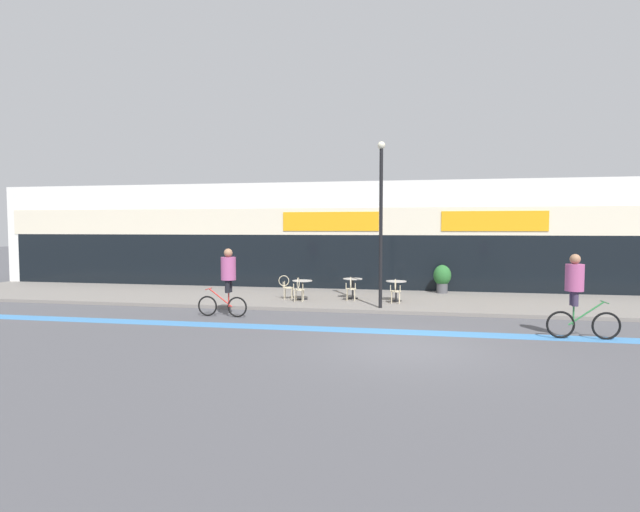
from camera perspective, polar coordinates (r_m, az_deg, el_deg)
ground_plane at (r=12.21m, az=9.72°, el=-10.27°), size 120.00×120.00×0.00m
sidewalk_slab at (r=19.33m, az=10.07°, el=-5.07°), size 40.00×5.50×0.12m
storefront_facade at (r=23.84m, az=10.23°, el=2.22°), size 40.00×4.06×4.88m
bike_lane_stripe at (r=13.93m, az=9.84°, el=-8.57°), size 36.00×0.70×0.01m
bistro_table_0 at (r=18.98m, az=-2.03°, el=-3.41°), size 0.76×0.76×0.72m
bistro_table_1 at (r=19.24m, az=3.76°, el=-3.23°), size 0.74×0.74×0.77m
bistro_table_2 at (r=18.73m, az=8.70°, el=-3.48°), size 0.76×0.76×0.75m
cafe_chair_0_near at (r=18.38m, az=-2.45°, el=-3.64°), size 0.42×0.58×0.90m
cafe_chair_0_side at (r=19.12m, az=-3.87°, el=-3.38°), size 0.59×0.44×0.90m
cafe_chair_1_near at (r=18.62m, az=3.54°, el=-3.55°), size 0.42×0.59×0.90m
cafe_chair_2_near at (r=18.11m, az=8.62°, el=-3.78°), size 0.41×0.58×0.90m
planter_pot at (r=21.37m, az=13.80°, el=-2.39°), size 0.72×0.72×1.17m
lamp_post at (r=16.95m, az=6.98°, el=4.87°), size 0.26×0.26×5.60m
cyclist_0 at (r=14.32m, az=27.29°, el=-3.48°), size 1.81×0.51×2.18m
cyclist_1 at (r=16.12m, az=-10.56°, el=-2.26°), size 1.67×0.50×2.19m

